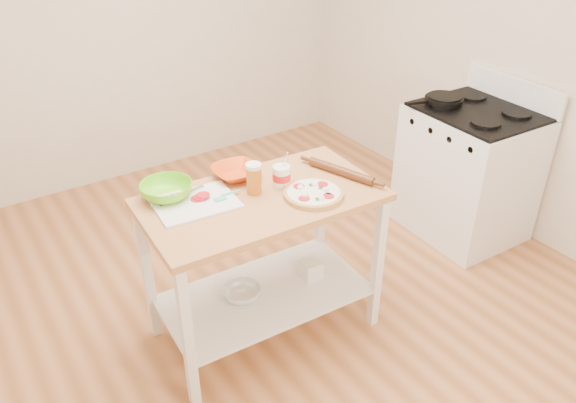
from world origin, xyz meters
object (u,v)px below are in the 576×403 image
(gas_stove, at_px, (467,172))
(cutting_board, at_px, (195,202))
(spatula, at_px, (226,196))
(knife, at_px, (176,197))
(pizza, at_px, (313,193))
(beer_pint, at_px, (254,178))
(rolling_pin, at_px, (341,171))
(shelf_bin, at_px, (311,269))
(prep_island, at_px, (263,236))
(skillet, at_px, (443,100))
(green_bowl, at_px, (166,191))
(shelf_glass_bowl, at_px, (242,293))
(orange_bowl, at_px, (236,172))
(yogurt_tub, at_px, (282,176))

(gas_stove, xyz_separation_m, cutting_board, (-2.09, 0.02, 0.43))
(spatula, distance_m, knife, 0.25)
(pizza, height_order, spatula, pizza)
(pizza, bearing_deg, beer_pint, 139.63)
(knife, bearing_deg, cutting_board, -60.82)
(rolling_pin, relative_size, shelf_bin, 3.67)
(prep_island, bearing_deg, skillet, 10.80)
(knife, relative_size, green_bowl, 1.02)
(prep_island, height_order, cutting_board, cutting_board)
(pizza, bearing_deg, spatula, 149.16)
(spatula, bearing_deg, knife, 152.97)
(shelf_glass_bowl, distance_m, shelf_bin, 0.44)
(shelf_bin, bearing_deg, shelf_glass_bowl, 172.01)
(pizza, bearing_deg, gas_stove, 8.99)
(shelf_glass_bowl, xyz_separation_m, shelf_bin, (0.43, -0.06, 0.02))
(pizza, xyz_separation_m, orange_bowl, (-0.23, 0.40, 0.01))
(yogurt_tub, bearing_deg, orange_bowl, 125.25)
(spatula, bearing_deg, gas_stove, 2.86)
(green_bowl, distance_m, shelf_glass_bowl, 0.74)
(knife, relative_size, rolling_pin, 0.66)
(spatula, bearing_deg, shelf_glass_bowl, -50.56)
(prep_island, bearing_deg, gas_stove, 3.28)
(gas_stove, bearing_deg, yogurt_tub, -175.60)
(pizza, xyz_separation_m, spatula, (-0.38, 0.23, 0.00))
(cutting_board, xyz_separation_m, orange_bowl, (0.31, 0.13, 0.02))
(beer_pint, xyz_separation_m, shelf_glass_bowl, (-0.11, -0.02, -0.69))
(green_bowl, distance_m, beer_pint, 0.45)
(gas_stove, distance_m, yogurt_tub, 1.70)
(shelf_glass_bowl, bearing_deg, pizza, -27.52)
(prep_island, height_order, knife, knife)
(prep_island, xyz_separation_m, spatula, (-0.16, 0.08, 0.26))
(pizza, bearing_deg, orange_bowl, 119.93)
(orange_bowl, bearing_deg, spatula, -132.42)
(pizza, distance_m, yogurt_tub, 0.20)
(skillet, bearing_deg, green_bowl, -161.31)
(prep_island, bearing_deg, rolling_pin, -5.52)
(cutting_board, distance_m, green_bowl, 0.16)
(rolling_pin, bearing_deg, beer_pint, 168.51)
(beer_pint, distance_m, shelf_glass_bowl, 0.70)
(cutting_board, bearing_deg, rolling_pin, -7.09)
(spatula, bearing_deg, yogurt_tub, -6.48)
(skillet, bearing_deg, knife, -159.88)
(gas_stove, bearing_deg, knife, 179.31)
(skillet, xyz_separation_m, yogurt_tub, (-1.51, -0.28, -0.02))
(spatula, xyz_separation_m, shelf_bin, (0.47, -0.11, -0.60))
(skillet, distance_m, shelf_bin, 1.54)
(gas_stove, distance_m, shelf_bin, 1.48)
(pizza, xyz_separation_m, cutting_board, (-0.54, 0.27, -0.01))
(prep_island, distance_m, cutting_board, 0.43)
(beer_pint, relative_size, shelf_bin, 1.50)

